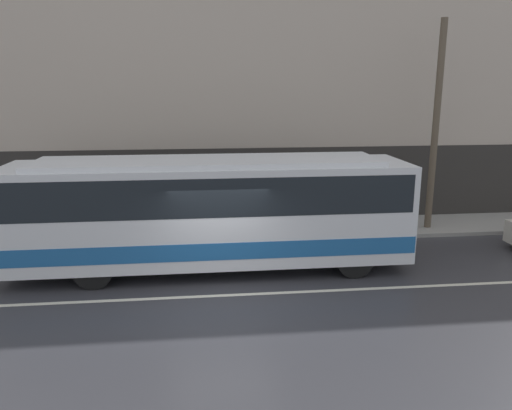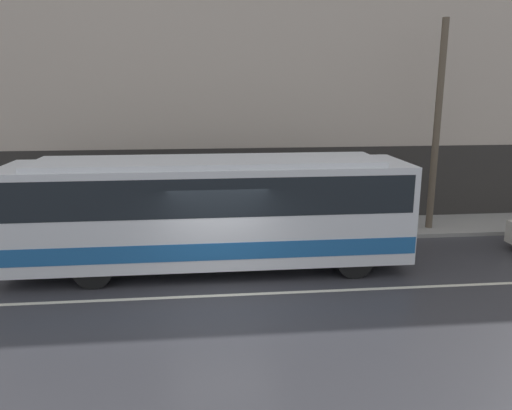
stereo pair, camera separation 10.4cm
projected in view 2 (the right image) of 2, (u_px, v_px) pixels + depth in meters
ground_plane at (221, 296)px, 12.16m from camera, size 60.00×60.00×0.00m
sidewalk at (215, 232)px, 17.21m from camera, size 60.00×2.48×0.13m
building_facade at (211, 64)px, 17.23m from camera, size 60.00×0.35×11.81m
lane_stripe at (221, 295)px, 12.16m from camera, size 54.00×0.14×0.01m
transit_bus at (210, 208)px, 13.61m from camera, size 10.77×2.56×3.08m
utility_pole_near at (437, 127)px, 16.72m from camera, size 0.23×0.23×6.98m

